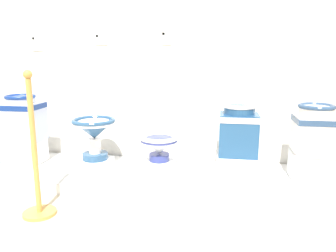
# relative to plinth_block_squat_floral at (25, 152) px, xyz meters

# --- Properties ---
(wall_back) EXTENTS (4.13, 0.06, 3.06)m
(wall_back) POSITION_rel_plinth_block_squat_floral_xyz_m (1.39, 0.47, 1.31)
(wall_back) COLOR silver
(wall_back) RESTS_ON ground_plane
(display_platform) EXTENTS (3.42, 0.87, 0.10)m
(display_platform) POSITION_rel_plinth_block_squat_floral_xyz_m (1.39, -0.02, -0.17)
(display_platform) COLOR white
(display_platform) RESTS_ON ground_plane
(plinth_block_squat_floral) EXTENTS (0.30, 0.37, 0.24)m
(plinth_block_squat_floral) POSITION_rel_plinth_block_squat_floral_xyz_m (0.00, 0.00, 0.00)
(plinth_block_squat_floral) COLOR white
(plinth_block_squat_floral) RESTS_ON display_platform
(antique_toilet_squat_floral) EXTENTS (0.38, 0.32, 0.46)m
(antique_toilet_squat_floral) POSITION_rel_plinth_block_squat_floral_xyz_m (0.00, 0.00, 0.36)
(antique_toilet_squat_floral) COLOR #B3C0E3
(antique_toilet_squat_floral) RESTS_ON plinth_block_squat_floral
(plinth_block_leftmost) EXTENTS (0.29, 0.29, 0.07)m
(plinth_block_leftmost) POSITION_rel_plinth_block_squat_floral_xyz_m (0.72, 0.05, -0.09)
(plinth_block_leftmost) COLOR white
(plinth_block_leftmost) RESTS_ON display_platform
(antique_toilet_leftmost) EXTENTS (0.42, 0.42, 0.41)m
(antique_toilet_leftmost) POSITION_rel_plinth_block_squat_floral_xyz_m (0.72, 0.05, 0.24)
(antique_toilet_leftmost) COLOR navy
(antique_toilet_leftmost) RESTS_ON plinth_block_leftmost
(plinth_block_central_ornate) EXTENTS (0.38, 0.35, 0.04)m
(plinth_block_central_ornate) POSITION_rel_plinth_block_squat_floral_xyz_m (1.36, 0.04, -0.10)
(plinth_block_central_ornate) COLOR white
(plinth_block_central_ornate) RESTS_ON display_platform
(antique_toilet_central_ornate) EXTENTS (0.37, 0.37, 0.30)m
(antique_toilet_central_ornate) POSITION_rel_plinth_block_squat_floral_xyz_m (1.36, 0.04, 0.11)
(antique_toilet_central_ornate) COLOR white
(antique_toilet_central_ornate) RESTS_ON plinth_block_central_ornate
(plinth_block_rightmost) EXTENTS (0.38, 0.33, 0.18)m
(plinth_block_rightmost) POSITION_rel_plinth_block_squat_floral_xyz_m (2.09, 0.07, -0.03)
(plinth_block_rightmost) COLOR white
(plinth_block_rightmost) RESTS_ON display_platform
(antique_toilet_rightmost) EXTENTS (0.35, 0.31, 0.47)m
(antique_toilet_rightmost) POSITION_rel_plinth_block_squat_floral_xyz_m (2.09, 0.07, 0.31)
(antique_toilet_rightmost) COLOR navy
(antique_toilet_rightmost) RESTS_ON plinth_block_rightmost
(plinth_block_tall_cobalt) EXTENTS (0.35, 0.30, 0.24)m
(plinth_block_tall_cobalt) POSITION_rel_plinth_block_squat_floral_xyz_m (2.74, 0.04, -0.00)
(plinth_block_tall_cobalt) COLOR white
(plinth_block_tall_cobalt) RESTS_ON display_platform
(antique_toilet_tall_cobalt) EXTENTS (0.34, 0.34, 0.43)m
(antique_toilet_tall_cobalt) POSITION_rel_plinth_block_squat_floral_xyz_m (2.74, 0.04, 0.34)
(antique_toilet_tall_cobalt) COLOR white
(antique_toilet_tall_cobalt) RESTS_ON plinth_block_tall_cobalt
(info_placard_first) EXTENTS (0.13, 0.01, 0.16)m
(info_placard_first) POSITION_rel_plinth_block_squat_floral_xyz_m (-0.03, 0.43, 1.08)
(info_placard_first) COLOR white
(info_placard_second) EXTENTS (0.14, 0.01, 0.11)m
(info_placard_second) POSITION_rel_plinth_block_squat_floral_xyz_m (0.69, 0.43, 1.12)
(info_placard_second) COLOR white
(info_placard_third) EXTENTS (0.10, 0.01, 0.13)m
(info_placard_third) POSITION_rel_plinth_block_squat_floral_xyz_m (1.37, 0.43, 1.13)
(info_placard_third) COLOR white
(stanchion_post_near_left) EXTENTS (0.25, 0.25, 1.08)m
(stanchion_post_near_left) POSITION_rel_plinth_block_squat_floral_xyz_m (0.61, -0.81, 0.12)
(stanchion_post_near_left) COLOR #C68F41
(stanchion_post_near_left) RESTS_ON ground_plane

